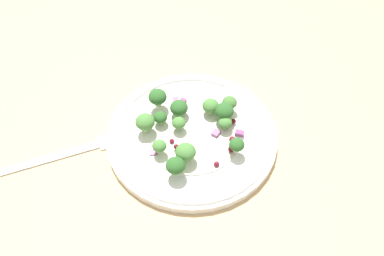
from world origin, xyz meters
The scene contains 29 objects.
ground_plane centered at (0.00, 0.00, -1.00)cm, with size 180.00×180.00×2.00cm, color tan.
plate centered at (-2.57, -2.63, 0.86)cm, with size 25.21×25.21×1.70cm.
dressing_pool centered at (-2.57, -2.63, 1.30)cm, with size 14.62×14.62×0.20cm, color white.
broccoli_floret_0 centered at (-7.44, -8.31, 3.42)cm, with size 2.66×2.66×2.69cm.
broccoli_floret_1 centered at (2.83, -2.16, 3.45)cm, with size 2.82×2.82×2.85cm.
broccoli_floret_2 centered at (-8.61, 0.52, 3.41)cm, with size 2.85×2.85×2.89cm.
broccoli_floret_3 centered at (-2.92, 1.51, 2.93)cm, with size 2.70×2.70×2.73cm.
broccoli_floret_4 centered at (1.79, -8.33, 3.27)cm, with size 2.19×2.19×2.22cm.
broccoli_floret_5 centered at (-5.29, 4.19, 3.69)cm, with size 2.79×2.79×2.82cm.
broccoli_floret_6 centered at (-4.03, -1.15, 2.86)cm, with size 2.03×2.03×2.06cm.
broccoli_floret_7 centered at (1.63, 0.15, 2.91)cm, with size 2.54×2.54×2.57cm.
broccoli_floret_8 centered at (4.42, -0.69, 3.14)cm, with size 2.28×2.28×2.31cm.
broccoli_floret_9 centered at (-6.09, 1.03, 2.75)cm, with size 2.06×2.06×2.08cm.
broccoli_floret_10 centered at (-5.26, -6.64, 3.19)cm, with size 2.89×2.89×2.93cm.
broccoli_floret_11 centered at (-8.18, -4.11, 3.07)cm, with size 2.04×2.04×2.07cm.
broccoli_floret_12 centered at (2.26, -3.72, 2.76)cm, with size 2.02×2.02×2.05cm.
cranberry_0 centered at (-5.89, -2.95, 1.66)cm, with size 0.71×0.71×0.71cm, color maroon.
cranberry_1 centered at (1.29, -7.79, 1.90)cm, with size 0.90×0.90×0.90cm, color #4C0A14.
cranberry_2 centered at (-1.68, -9.19, 1.71)cm, with size 0.80×0.80×0.80cm, color maroon.
cranberry_3 centered at (-2.60, 1.62, 1.62)cm, with size 0.71×0.71×0.71cm, color maroon.
cranberry_4 centered at (-5.79, -4.38, 2.02)cm, with size 0.74×0.74×0.74cm, color maroon.
cranberry_5 centered at (3.86, -3.33, 1.96)cm, with size 0.77×0.77×0.77cm, color #4C0A14.
cranberry_6 centered at (2.05, -6.56, 2.26)cm, with size 0.96×0.96×0.96cm, color maroon.
onion_bit_0 centered at (-9.00, -3.69, 1.40)cm, with size 1.12×0.91×0.36cm, color #A35B93.
onion_bit_1 centered at (-2.38, 4.27, 1.66)cm, with size 1.19×0.97×0.31cm, color #A35B93.
onion_bit_2 centered at (3.77, -5.57, 1.79)cm, with size 1.27×0.80×0.53cm, color #843D75.
onion_bit_3 centered at (0.63, -4.12, 1.67)cm, with size 1.17×0.97×0.52cm, color #A35B93.
onion_bit_4 centered at (-1.40, 3.72, 1.63)cm, with size 0.93×0.84×0.52cm, color #843D75.
fork centered at (-20.12, 2.05, 0.25)cm, with size 18.66×2.67×0.50cm.
Camera 1 is at (-19.35, -41.61, 54.97)cm, focal length 43.38 mm.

